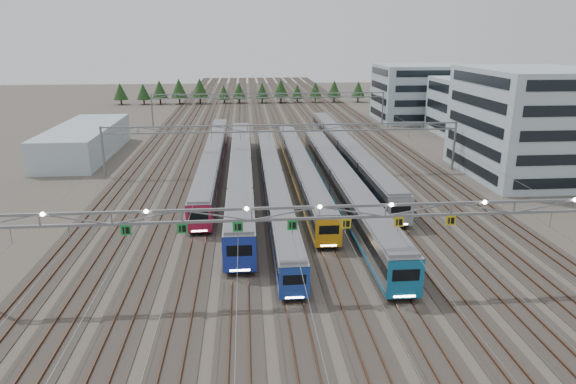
{
  "coord_description": "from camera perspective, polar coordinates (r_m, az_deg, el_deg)",
  "views": [
    {
      "loc": [
        -5.93,
        -39.66,
        21.4
      ],
      "look_at": [
        -1.07,
        18.27,
        3.5
      ],
      "focal_mm": 32.0,
      "sensor_mm": 36.0,
      "label": 1
    }
  ],
  "objects": [
    {
      "name": "train_f",
      "position": [
        88.9,
        6.49,
        4.57
      ],
      "size": [
        3.08,
        64.04,
        4.02
      ],
      "color": "black",
      "rests_on": "ground"
    },
    {
      "name": "west_shed",
      "position": [
        101.76,
        -21.67,
        5.31
      ],
      "size": [
        10.0,
        30.0,
        5.36
      ],
      "primitive_type": "cube",
      "color": "#A9C1CA",
      "rests_on": "ground"
    },
    {
      "name": "depot_bldg_north",
      "position": [
        139.09,
        14.52,
        10.64
      ],
      "size": [
        22.0,
        18.0,
        14.01
      ],
      "primitive_type": "cube",
      "color": "#A9C1CA",
      "rests_on": "ground"
    },
    {
      "name": "ground",
      "position": [
        45.46,
        3.34,
        -11.01
      ],
      "size": [
        400.0,
        400.0,
        0.0
      ],
      "primitive_type": "plane",
      "color": "#47423A",
      "rests_on": "ground"
    },
    {
      "name": "train_c",
      "position": [
        70.97,
        -1.64,
        1.2
      ],
      "size": [
        2.61,
        61.49,
        3.39
      ],
      "color": "black",
      "rests_on": "ground"
    },
    {
      "name": "gantry_near",
      "position": [
        42.47,
        3.46,
        -2.62
      ],
      "size": [
        56.36,
        0.61,
        8.08
      ],
      "color": "gray",
      "rests_on": "ground"
    },
    {
      "name": "depot_bldg_mid",
      "position": [
        122.07,
        19.45,
        8.96
      ],
      "size": [
        14.0,
        16.0,
        12.21
      ],
      "primitive_type": "cube",
      "color": "#A9C1CA",
      "rests_on": "ground"
    },
    {
      "name": "gantry_far",
      "position": [
        125.7,
        -2.09,
        10.24
      ],
      "size": [
        56.36,
        0.36,
        8.0
      ],
      "color": "gray",
      "rests_on": "ground"
    },
    {
      "name": "track_bed",
      "position": [
        141.2,
        -2.37,
        8.99
      ],
      "size": [
        54.0,
        260.0,
        5.42
      ],
      "color": "#2D2823",
      "rests_on": "ground"
    },
    {
      "name": "train_a",
      "position": [
        84.48,
        -8.29,
        3.73
      ],
      "size": [
        2.85,
        58.15,
        3.72
      ],
      "color": "black",
      "rests_on": "ground"
    },
    {
      "name": "treeline",
      "position": [
        169.2,
        -2.04,
        11.28
      ],
      "size": [
        100.1,
        5.6,
        7.02
      ],
      "color": "#332114",
      "rests_on": "ground"
    },
    {
      "name": "depot_bldg_south",
      "position": [
        88.14,
        25.34,
        6.92
      ],
      "size": [
        18.0,
        22.0,
        16.55
      ],
      "primitive_type": "cube",
      "color": "#A9C1CA",
      "rests_on": "ground"
    },
    {
      "name": "train_b",
      "position": [
        75.73,
        -5.26,
        2.43
      ],
      "size": [
        3.13,
        61.17,
        4.08
      ],
      "color": "black",
      "rests_on": "ground"
    },
    {
      "name": "gantry_mid",
      "position": [
        81.28,
        -0.53,
        6.47
      ],
      "size": [
        56.36,
        0.36,
        8.0
      ],
      "color": "gray",
      "rests_on": "ground"
    },
    {
      "name": "train_d",
      "position": [
        77.55,
        1.42,
        2.68
      ],
      "size": [
        2.8,
        53.7,
        3.65
      ],
      "color": "black",
      "rests_on": "ground"
    },
    {
      "name": "train_e",
      "position": [
        69.39,
        5.93,
        1.02
      ],
      "size": [
        3.1,
        57.6,
        4.04
      ],
      "color": "black",
      "rests_on": "ground"
    }
  ]
}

